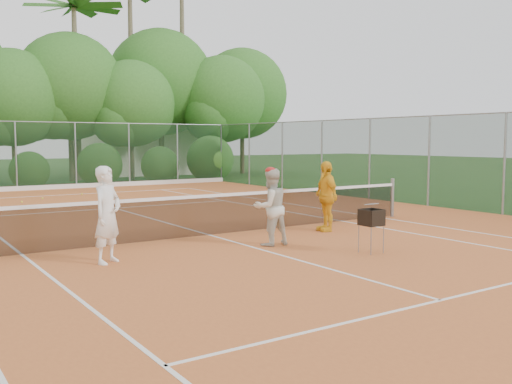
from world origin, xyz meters
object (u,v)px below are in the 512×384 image
Objects in this scene: player_white at (107,215)px; player_yellow at (326,196)px; player_center_grp at (270,207)px; ball_hopper at (371,218)px.

player_white reaches higher than player_yellow.
player_yellow is (2.21, 0.81, 0.03)m from player_center_grp.
player_center_grp reaches higher than ball_hopper.
ball_hopper is (-1.04, -2.56, -0.17)m from player_yellow.
player_white is 5.65m from player_yellow.
ball_hopper is at bearing -57.10° from player_white.
player_yellow reaches higher than ball_hopper.
player_yellow is at bearing -27.84° from player_white.
player_white is 3.41m from player_center_grp.
player_center_grp is 1.91× the size of ball_hopper.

